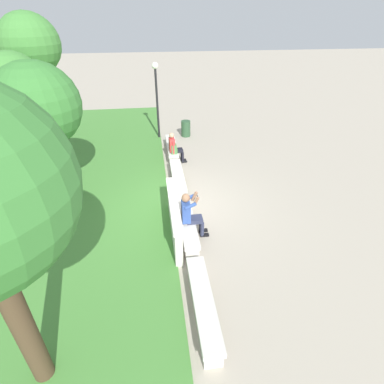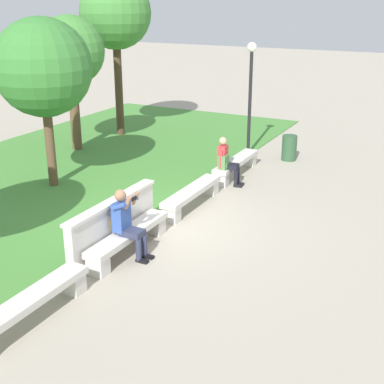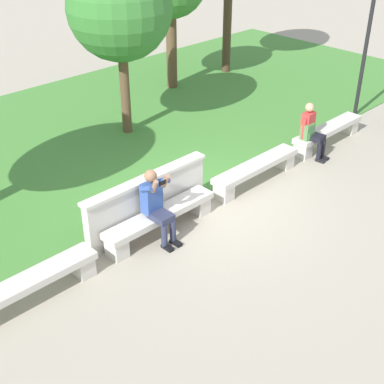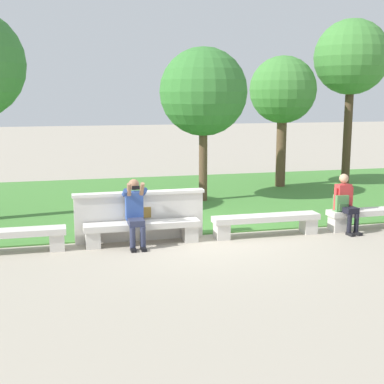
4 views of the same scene
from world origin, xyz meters
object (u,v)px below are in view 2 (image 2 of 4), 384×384
at_px(bench_main, 30,304).
at_px(tree_far_back, 115,14).
at_px(trash_bin, 289,148).
at_px(lamp_post, 251,81).
at_px(backpack, 224,162).
at_px(bench_far, 236,164).
at_px(tree_behind_wall, 43,68).
at_px(bench_mid, 192,194).
at_px(tree_right_background, 70,52).
at_px(person_photographer, 127,220).
at_px(person_distant, 227,160).
at_px(bench_near, 129,237).

relative_size(bench_main, tree_far_back, 0.44).
height_order(trash_bin, lamp_post, lamp_post).
bearing_deg(backpack, bench_far, 2.23).
bearing_deg(trash_bin, tree_behind_wall, 136.92).
bearing_deg(tree_behind_wall, lamp_post, -34.27).
bearing_deg(tree_far_back, bench_mid, -132.42).
relative_size(bench_mid, backpack, 5.42).
bearing_deg(bench_main, tree_right_background, 34.70).
xyz_separation_m(backpack, lamp_post, (2.94, 0.49, 1.62)).
height_order(bench_mid, lamp_post, lamp_post).
height_order(bench_mid, tree_behind_wall, tree_behind_wall).
xyz_separation_m(bench_mid, tree_far_back, (4.90, 5.37, 3.75)).
xyz_separation_m(person_photographer, tree_right_background, (5.45, 5.58, 2.30)).
relative_size(tree_right_background, trash_bin, 5.51).
distance_m(tree_behind_wall, lamp_post, 6.10).
relative_size(tree_right_background, lamp_post, 1.22).
height_order(bench_mid, tree_far_back, tree_far_back).
height_order(tree_right_background, trash_bin, tree_right_background).
relative_size(person_photographer, tree_behind_wall, 0.31).
xyz_separation_m(bench_far, tree_far_back, (2.26, 5.37, 3.75)).
bearing_deg(tree_behind_wall, person_distant, -61.22).
relative_size(bench_mid, trash_bin, 3.09).
distance_m(bench_mid, trash_bin, 4.76).
bearing_deg(tree_behind_wall, person_photographer, -121.79).
relative_size(bench_near, lamp_post, 0.69).
xyz_separation_m(person_distant, backpack, (-0.09, 0.03, -0.05)).
bearing_deg(trash_bin, tree_right_background, 107.65).
distance_m(bench_main, tree_behind_wall, 6.82).
bearing_deg(person_photographer, trash_bin, -5.86).
bearing_deg(lamp_post, tree_right_background, 111.51).
distance_m(bench_near, tree_far_back, 9.99).
bearing_deg(backpack, tree_right_background, 80.27).
height_order(person_distant, backpack, person_distant).
bearing_deg(bench_near, person_photographer, -152.29).
bearing_deg(bench_near, bench_mid, 0.00).
xyz_separation_m(bench_mid, trash_bin, (4.68, -0.84, 0.07)).
height_order(backpack, tree_behind_wall, tree_behind_wall).
bearing_deg(backpack, person_photographer, -179.47).
xyz_separation_m(bench_near, tree_right_background, (5.30, 5.50, 2.73)).
xyz_separation_m(bench_near, trash_bin, (7.32, -0.84, 0.07)).
relative_size(person_distant, trash_bin, 1.68).
relative_size(bench_far, person_distant, 1.84).
distance_m(bench_near, person_distant, 4.46).
distance_m(person_distant, tree_far_back, 7.11).
xyz_separation_m(bench_main, bench_near, (2.64, 0.00, 0.00)).
xyz_separation_m(person_photographer, tree_far_back, (7.69, 5.44, 3.33)).
height_order(tree_behind_wall, lamp_post, tree_behind_wall).
height_order(bench_near, backpack, backpack).
distance_m(bench_main, backpack, 7.00).
xyz_separation_m(bench_mid, person_photographer, (-2.79, -0.08, 0.43)).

